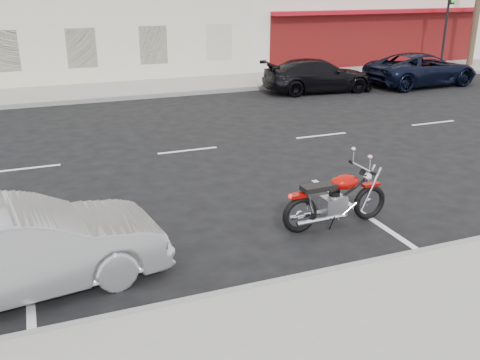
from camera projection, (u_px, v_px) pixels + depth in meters
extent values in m
plane|color=black|center=(258.00, 143.00, 14.72)|extent=(120.00, 120.00, 0.00)
cube|color=gray|center=(50.00, 95.00, 20.59)|extent=(80.00, 3.40, 0.15)
cube|color=gray|center=(114.00, 320.00, 6.88)|extent=(80.00, 0.12, 0.16)
cube|color=gray|center=(52.00, 103.00, 19.10)|extent=(80.00, 0.12, 0.16)
cylinder|color=black|center=(445.00, 34.00, 26.05)|extent=(0.12, 0.12, 3.20)
cylinder|color=beige|center=(415.00, 63.00, 26.08)|extent=(0.20, 0.20, 0.60)
sphere|color=beige|center=(416.00, 56.00, 25.97)|extent=(0.20, 0.20, 0.20)
torus|color=black|center=(402.00, 197.00, 10.16)|extent=(0.68, 0.13, 0.67)
torus|color=black|center=(337.00, 209.00, 9.63)|extent=(0.68, 0.13, 0.67)
cube|color=#9E0905|center=(404.00, 180.00, 10.03)|extent=(0.34, 0.14, 0.05)
cube|color=#9E0905|center=(336.00, 190.00, 9.48)|extent=(0.31, 0.17, 0.06)
cube|color=gray|center=(368.00, 200.00, 9.86)|extent=(0.43, 0.31, 0.34)
ellipsoid|color=#9E0905|center=(380.00, 177.00, 9.78)|extent=(0.57, 0.36, 0.27)
cube|color=black|center=(355.00, 182.00, 9.60)|extent=(0.63, 0.28, 0.09)
cylinder|color=silver|center=(396.00, 163.00, 9.82)|extent=(0.05, 0.70, 0.04)
sphere|color=silver|center=(401.00, 173.00, 9.95)|extent=(0.17, 0.17, 0.17)
cylinder|color=silver|center=(357.00, 214.00, 9.67)|extent=(0.96, 0.10, 0.08)
cylinder|color=silver|center=(348.00, 208.00, 9.91)|extent=(0.96, 0.10, 0.08)
cylinder|color=silver|center=(402.00, 183.00, 10.03)|extent=(0.39, 0.05, 0.80)
cylinder|color=black|center=(379.00, 190.00, 9.88)|extent=(0.81, 0.07, 0.50)
imported|color=#929499|center=(20.00, 249.00, 7.44)|extent=(4.21, 1.95, 1.34)
imported|color=black|center=(422.00, 69.00, 22.64)|extent=(5.02, 2.52, 1.36)
imported|color=black|center=(318.00, 76.00, 21.33)|extent=(4.60, 2.18, 1.30)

